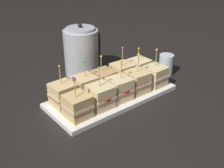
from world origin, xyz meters
TOP-DOWN VIEW (x-y plane):
  - ground_plane at (0.00, 0.00)m, footprint 6.00×6.00m
  - serving_platter at (0.00, 0.00)m, footprint 0.53×0.23m
  - sandwich_front_far_left at (-0.20, -0.05)m, footprint 0.09×0.09m
  - sandwich_front_left at (-0.10, -0.05)m, footprint 0.09×0.09m
  - sandwich_front_center at (0.00, -0.05)m, footprint 0.09×0.09m
  - sandwich_front_right at (0.10, -0.05)m, footprint 0.09×0.09m
  - sandwich_front_far_right at (0.20, -0.05)m, footprint 0.09×0.09m
  - sandwich_back_far_left at (-0.20, 0.05)m, footprint 0.09×0.09m
  - sandwich_back_left at (-0.10, 0.05)m, footprint 0.09×0.09m
  - sandwich_back_center at (-0.00, 0.05)m, footprint 0.09×0.09m
  - sandwich_back_right at (0.10, 0.05)m, footprint 0.09×0.09m
  - sandwich_back_far_right at (0.20, 0.05)m, footprint 0.09×0.09m
  - kettle_steel at (0.04, 0.27)m, footprint 0.19×0.16m
  - drinking_glass at (0.35, 0.02)m, footprint 0.07×0.07m

SIDE VIEW (x-z plane):
  - ground_plane at x=0.00m, z-range 0.00..0.00m
  - serving_platter at x=0.00m, z-range 0.00..0.02m
  - drinking_glass at x=0.35m, z-range 0.00..0.10m
  - sandwich_back_center at x=0.00m, z-range -0.02..0.14m
  - sandwich_back_far_right at x=0.20m, z-range -0.01..0.13m
  - sandwich_front_far_right at x=0.20m, z-range -0.02..0.14m
  - sandwich_front_far_left at x=-0.20m, z-range -0.02..0.14m
  - sandwich_back_far_left at x=-0.20m, z-range -0.02..0.15m
  - sandwich_front_left at x=-0.10m, z-range -0.02..0.15m
  - sandwich_back_left at x=-0.10m, z-range -0.02..0.14m
  - sandwich_front_right at x=0.10m, z-range -0.02..0.15m
  - sandwich_front_center at x=0.00m, z-range -0.02..0.15m
  - sandwich_back_right at x=0.10m, z-range -0.02..0.15m
  - kettle_steel at x=0.04m, z-range -0.01..0.24m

